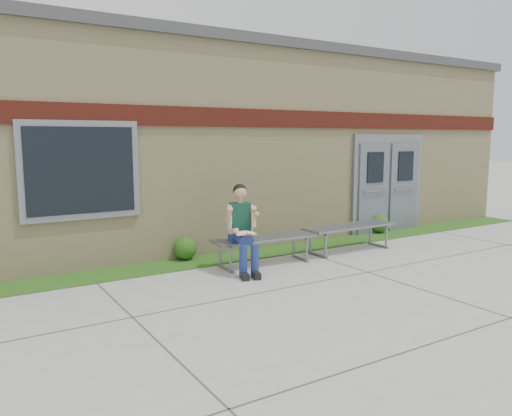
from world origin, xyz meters
TOP-DOWN VIEW (x-y plane):
  - ground at (0.00, 0.00)m, footprint 80.00×80.00m
  - grass_strip at (0.00, 2.60)m, footprint 16.00×0.80m
  - school_building at (-0.00, 5.99)m, footprint 16.20×6.22m
  - bench_left at (-0.18, 1.85)m, footprint 1.92×0.64m
  - bench_right at (1.82, 1.85)m, footprint 1.99×0.57m
  - girl at (-0.75, 1.63)m, footprint 0.58×0.93m
  - shrub_mid at (-1.25, 2.85)m, footprint 0.42×0.42m
  - shrub_east at (3.66, 2.85)m, footprint 0.42×0.42m

SIDE VIEW (x-z plane):
  - ground at x=0.00m, z-range 0.00..0.00m
  - grass_strip at x=0.00m, z-range 0.00..0.02m
  - shrub_mid at x=-1.25m, z-range 0.02..0.44m
  - shrub_east at x=3.66m, z-range 0.02..0.44m
  - bench_left at x=-0.18m, z-range 0.13..0.62m
  - bench_right at x=1.82m, z-range 0.14..0.66m
  - girl at x=-0.75m, z-range 0.03..1.50m
  - school_building at x=0.00m, z-range 0.00..4.20m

